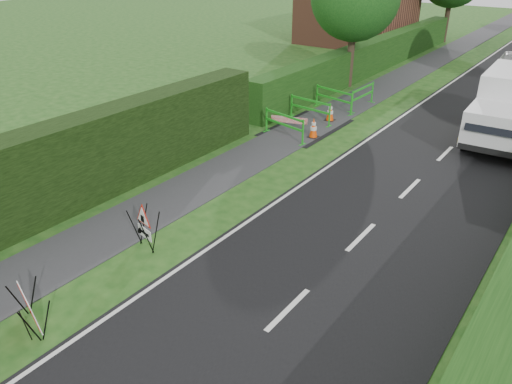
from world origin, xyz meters
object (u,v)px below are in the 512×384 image
Objects in this scene: triangle_sign at (143,223)px; hatchback_car at (512,62)px; works_van at (510,106)px; red_rect_sign at (29,308)px.

hatchback_car is (3.24, 25.75, -0.18)m from triangle_sign.
works_van reaches higher than hatchback_car.
triangle_sign is 0.32× the size of hatchback_car.
triangle_sign is 14.47m from works_van.
red_rect_sign is 3.31m from triangle_sign.
red_rect_sign is 0.20× the size of works_van.
hatchback_car reaches higher than triangle_sign.
hatchback_car is (2.91, 29.03, 0.07)m from red_rect_sign.
red_rect_sign is 17.46m from works_van.
works_van is at bearing 80.10° from triangle_sign.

